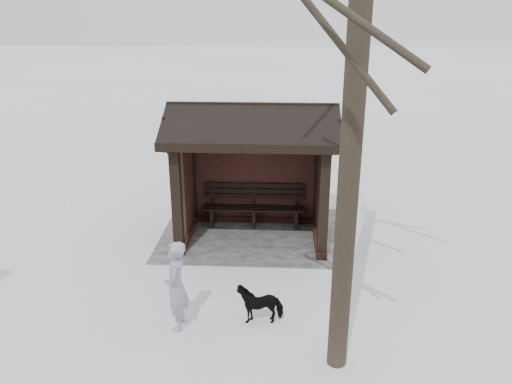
% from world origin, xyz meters
% --- Properties ---
extents(ground, '(120.00, 120.00, 0.00)m').
position_xyz_m(ground, '(0.00, 0.00, 0.00)').
color(ground, white).
rests_on(ground, ground).
extents(trampled_patch, '(4.20, 3.20, 0.02)m').
position_xyz_m(trampled_patch, '(0.00, -0.20, 0.01)').
color(trampled_patch, '#939499').
rests_on(trampled_patch, ground).
extents(bus_shelter, '(3.60, 2.40, 3.09)m').
position_xyz_m(bus_shelter, '(0.00, -0.16, 2.17)').
color(bus_shelter, '#3D1A16').
rests_on(bus_shelter, ground).
extents(pedestrian, '(0.39, 0.58, 1.53)m').
position_xyz_m(pedestrian, '(1.01, 3.45, 0.76)').
color(pedestrian, '#9D97B1').
rests_on(pedestrian, ground).
extents(dog, '(0.81, 0.46, 0.64)m').
position_xyz_m(dog, '(-0.32, 3.16, 0.32)').
color(dog, black).
rests_on(dog, ground).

